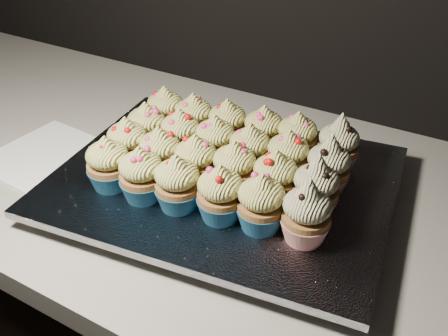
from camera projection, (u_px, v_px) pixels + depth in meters
name	position (u px, v px, depth m)	size (l,w,h in m)	color
cabinet	(176.00, 334.00, 1.12)	(2.40, 0.60, 0.86)	black
worktop	(163.00, 167.00, 0.86)	(2.44, 0.64, 0.04)	beige
napkin	(48.00, 156.00, 0.85)	(0.18, 0.18, 0.00)	white
baking_tray	(224.00, 189.00, 0.76)	(0.45, 0.35, 0.02)	black
foil_lining	(224.00, 180.00, 0.75)	(0.49, 0.38, 0.01)	silver
cupcake_0	(108.00, 164.00, 0.71)	(0.06, 0.06, 0.08)	#1C5B86
cupcake_1	(142.00, 175.00, 0.68)	(0.06, 0.06, 0.08)	#1C5B86
cupcake_2	(177.00, 184.00, 0.67)	(0.06, 0.06, 0.08)	#1C5B86
cupcake_3	(220.00, 194.00, 0.65)	(0.06, 0.06, 0.08)	#1C5B86
cupcake_4	(261.00, 204.00, 0.63)	(0.06, 0.06, 0.08)	#1C5B86
cupcake_5	(306.00, 214.00, 0.61)	(0.06, 0.06, 0.10)	red
cupcake_6	(128.00, 144.00, 0.75)	(0.06, 0.06, 0.08)	#1C5B86
cupcake_7	(160.00, 154.00, 0.73)	(0.06, 0.06, 0.08)	#1C5B86
cupcake_8	(196.00, 162.00, 0.71)	(0.06, 0.06, 0.08)	#1C5B86
cupcake_9	(234.00, 169.00, 0.70)	(0.06, 0.06, 0.08)	#1C5B86
cupcake_10	(275.00, 179.00, 0.68)	(0.06, 0.06, 0.08)	#1C5B86
cupcake_11	(316.00, 188.00, 0.65)	(0.06, 0.06, 0.10)	red
cupcake_12	(147.00, 128.00, 0.79)	(0.06, 0.06, 0.08)	#1C5B86
cupcake_13	(180.00, 135.00, 0.77)	(0.06, 0.06, 0.08)	#1C5B86
cupcake_14	(215.00, 141.00, 0.76)	(0.06, 0.06, 0.08)	#1C5B86
cupcake_15	(250.00, 151.00, 0.73)	(0.06, 0.06, 0.08)	#1C5B86
cupcake_16	(288.00, 157.00, 0.72)	(0.06, 0.06, 0.08)	#1C5B86
cupcake_17	(328.00, 167.00, 0.70)	(0.06, 0.06, 0.10)	red
cupcake_18	(166.00, 111.00, 0.84)	(0.06, 0.06, 0.08)	#1C5B86
cupcake_19	(194.00, 119.00, 0.82)	(0.06, 0.06, 0.08)	#1C5B86
cupcake_20	(227.00, 125.00, 0.80)	(0.06, 0.06, 0.08)	#1C5B86
cupcake_21	(263.00, 132.00, 0.78)	(0.06, 0.06, 0.08)	#1C5B86
cupcake_22	(297.00, 138.00, 0.77)	(0.06, 0.06, 0.08)	#1C5B86
cupcake_23	(338.00, 145.00, 0.74)	(0.06, 0.06, 0.10)	red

